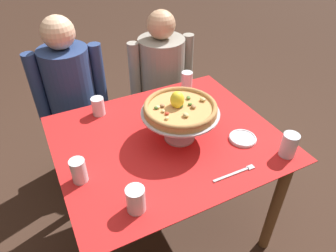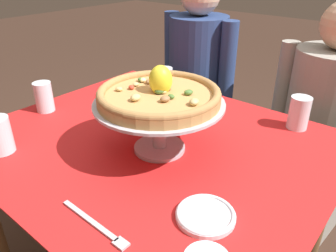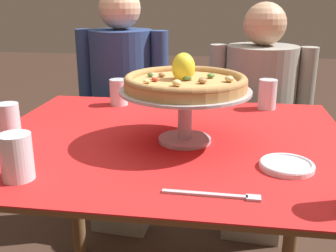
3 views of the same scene
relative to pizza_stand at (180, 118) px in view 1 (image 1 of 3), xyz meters
name	(u,v)px [view 1 (image 1 of 3)]	position (x,y,z in m)	size (l,w,h in m)	color
ground_plane	(167,225)	(-0.06, 0.03, -0.87)	(14.00, 14.00, 0.00)	#3D281E
dining_table	(167,154)	(-0.06, 0.03, -0.23)	(1.11, 0.94, 0.75)	brown
pizza_stand	(180,118)	(0.00, 0.00, 0.00)	(0.38, 0.38, 0.16)	#B7B7C1
pizza	(180,108)	(0.00, 0.00, 0.06)	(0.35, 0.35, 0.10)	tan
water_glass_back_left	(98,107)	(-0.31, 0.39, -0.07)	(0.07, 0.07, 0.10)	white
water_glass_side_left	(79,172)	(-0.52, -0.06, -0.07)	(0.07, 0.07, 0.11)	silver
water_glass_front_right	(289,146)	(0.40, -0.34, -0.07)	(0.08, 0.08, 0.12)	silver
water_glass_front_left	(136,201)	(-0.36, -0.32, -0.07)	(0.08, 0.08, 0.11)	silver
water_glass_back_right	(187,82)	(0.27, 0.41, -0.07)	(0.07, 0.07, 0.11)	white
side_plate	(243,138)	(0.28, -0.16, -0.11)	(0.14, 0.14, 0.02)	white
dinner_fork	(236,173)	(0.11, -0.34, -0.12)	(0.22, 0.02, 0.01)	#B7B7C1
diner_left	(75,111)	(-0.39, 0.76, -0.30)	(0.46, 0.34, 1.21)	gray
diner_right	(162,89)	(0.28, 0.78, -0.32)	(0.49, 0.36, 1.14)	gray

